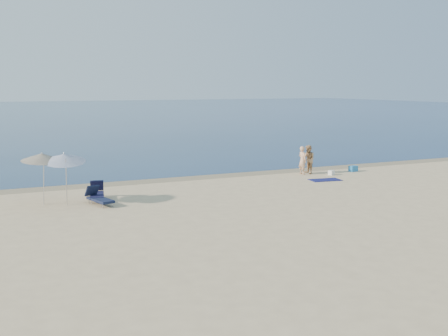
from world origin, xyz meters
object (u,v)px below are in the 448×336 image
(person_right, at_px, (308,159))
(umbrella_near, at_px, (64,158))
(blue_cooler, at_px, (353,169))
(person_left, at_px, (302,160))

(person_right, relative_size, umbrella_near, 0.69)
(blue_cooler, bearing_deg, person_right, 164.69)
(umbrella_near, bearing_deg, person_left, 17.68)
(person_right, bearing_deg, umbrella_near, -76.26)
(person_left, relative_size, umbrella_near, 0.68)
(person_left, distance_m, umbrella_near, 14.49)
(umbrella_near, bearing_deg, person_right, 17.47)
(person_left, height_order, umbrella_near, umbrella_near)
(person_right, height_order, umbrella_near, umbrella_near)
(blue_cooler, bearing_deg, umbrella_near, -178.69)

